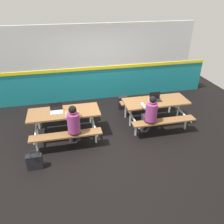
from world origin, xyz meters
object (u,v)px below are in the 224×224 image
at_px(picnic_table_left, 64,117).
at_px(laptop_silver, 57,110).
at_px(student_further, 150,112).
at_px(student_nearer, 74,123).
at_px(backpack_dark, 123,103).
at_px(tote_bag_bright, 35,162).
at_px(picnic_table_right, 155,106).
at_px(laptop_dark, 155,99).

xyz_separation_m(picnic_table_left, laptop_silver, (-0.18, 0.04, 0.21)).
bearing_deg(student_further, laptop_silver, 168.07).
xyz_separation_m(student_nearer, laptop_silver, (-0.39, 0.59, 0.08)).
bearing_deg(laptop_silver, backpack_dark, 28.77).
bearing_deg(tote_bag_bright, laptop_silver, 65.33).
bearing_deg(picnic_table_right, student_further, -124.84).
bearing_deg(picnic_table_right, laptop_dark, 96.91).
bearing_deg(student_nearer, tote_bag_bright, -146.86).
bearing_deg(student_further, backpack_dark, 100.15).
height_order(student_nearer, tote_bag_bright, student_nearer).
distance_m(laptop_dark, backpack_dark, 1.38).
xyz_separation_m(picnic_table_right, laptop_silver, (-2.77, -0.05, 0.21)).
relative_size(laptop_dark, backpack_dark, 0.73).
relative_size(student_nearer, laptop_dark, 3.77).
bearing_deg(picnic_table_left, student_nearer, -69.39).
bearing_deg(laptop_dark, picnic_table_right, -83.09).
height_order(picnic_table_right, backpack_dark, picnic_table_right).
relative_size(laptop_silver, backpack_dark, 0.73).
height_order(picnic_table_right, tote_bag_bright, picnic_table_right).
height_order(picnic_table_right, laptop_dark, laptop_dark).
height_order(picnic_table_right, student_further, student_further).
height_order(student_nearer, laptop_silver, student_nearer).
bearing_deg(student_nearer, laptop_dark, 16.05).
relative_size(picnic_table_left, laptop_dark, 5.76).
xyz_separation_m(student_further, backpack_dark, (-0.30, 1.65, -0.49)).
xyz_separation_m(student_further, laptop_silver, (-2.38, 0.50, 0.08)).
distance_m(student_nearer, laptop_dark, 2.48).
distance_m(picnic_table_left, student_nearer, 0.61).
relative_size(student_nearer, student_further, 1.00).
height_order(student_further, laptop_dark, student_further).
relative_size(student_further, laptop_silver, 3.77).
bearing_deg(backpack_dark, laptop_dark, -57.25).
bearing_deg(picnic_table_left, laptop_dark, 2.84).
relative_size(picnic_table_right, student_nearer, 1.53).
xyz_separation_m(backpack_dark, tote_bag_bright, (-2.64, -2.35, -0.02)).
relative_size(student_further, laptop_dark, 3.77).
distance_m(picnic_table_left, backpack_dark, 2.28).
relative_size(picnic_table_right, laptop_silver, 5.76).
bearing_deg(tote_bag_bright, backpack_dark, 41.70).
distance_m(picnic_table_left, tote_bag_bright, 1.43).
bearing_deg(backpack_dark, laptop_silver, -151.23).
height_order(student_nearer, laptop_dark, student_nearer).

